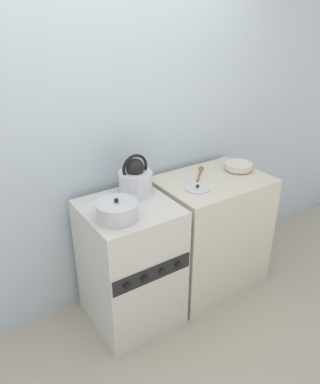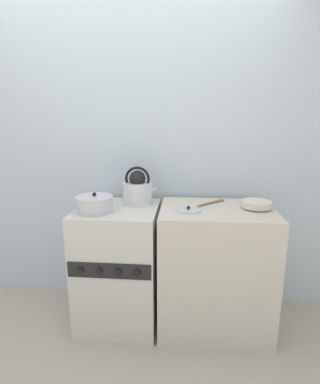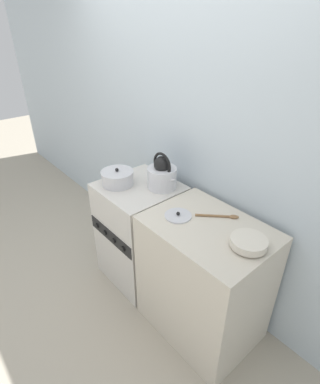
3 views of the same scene
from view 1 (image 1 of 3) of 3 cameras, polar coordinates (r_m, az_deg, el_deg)
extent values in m
plane|color=#B2A893|center=(2.79, -1.00, -21.51)|extent=(12.00, 12.00, 0.00)
cube|color=silver|center=(2.60, -9.20, 7.58)|extent=(7.00, 0.06, 2.50)
cube|color=beige|center=(2.67, -4.51, -10.87)|extent=(0.59, 0.59, 0.92)
cube|color=black|center=(2.40, -1.08, -12.35)|extent=(0.57, 0.01, 0.11)
cylinder|color=black|center=(2.32, -5.04, -14.07)|extent=(0.04, 0.02, 0.04)
cylinder|color=black|center=(2.37, -2.29, -13.02)|extent=(0.04, 0.02, 0.04)
cylinder|color=black|center=(2.42, 0.39, -11.96)|extent=(0.04, 0.02, 0.04)
cylinder|color=black|center=(2.48, 2.87, -10.96)|extent=(0.04, 0.02, 0.04)
cube|color=beige|center=(3.02, 7.59, -6.09)|extent=(0.81, 0.60, 0.93)
cylinder|color=silver|center=(2.55, -3.76, 1.38)|extent=(0.23, 0.23, 0.16)
sphere|color=black|center=(2.50, -3.83, 3.73)|extent=(0.12, 0.12, 0.12)
torus|color=black|center=(2.50, -3.83, 3.70)|extent=(0.19, 0.02, 0.19)
cone|color=silver|center=(2.58, -1.70, 2.43)|extent=(0.11, 0.05, 0.09)
cylinder|color=silver|center=(2.26, -6.58, -3.00)|extent=(0.25, 0.25, 0.10)
cylinder|color=silver|center=(2.24, -6.65, -1.75)|extent=(0.26, 0.26, 0.01)
sphere|color=black|center=(2.23, -6.68, -1.28)|extent=(0.03, 0.03, 0.03)
cylinder|color=beige|center=(2.99, 11.84, 3.41)|extent=(0.10, 0.10, 0.01)
cylinder|color=beige|center=(2.98, 11.89, 3.90)|extent=(0.21, 0.21, 0.05)
cylinder|color=silver|center=(2.63, 5.73, 0.57)|extent=(0.18, 0.18, 0.01)
sphere|color=black|center=(2.62, 5.75, 0.90)|extent=(0.02, 0.02, 0.02)
cylinder|color=olive|center=(2.83, 6.00, 2.56)|extent=(0.17, 0.17, 0.02)
ellipsoid|color=olive|center=(2.96, 6.33, 3.64)|extent=(0.07, 0.07, 0.02)
camera|label=2|loc=(1.59, 58.24, -6.26)|focal=28.00mm
camera|label=3|loc=(2.76, 45.57, 18.94)|focal=28.00mm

